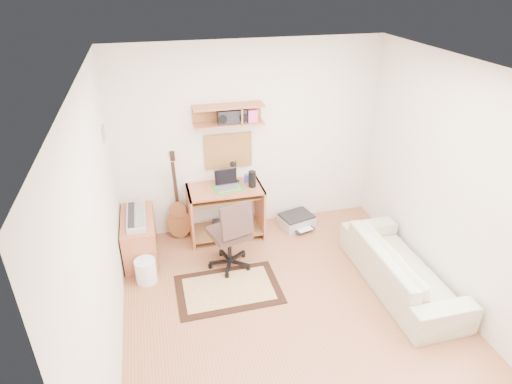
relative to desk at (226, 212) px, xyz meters
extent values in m
cube|color=#A56644|center=(0.41, -1.73, -0.38)|extent=(3.60, 4.00, 0.01)
cube|color=white|center=(0.41, -1.73, 2.23)|extent=(3.60, 4.00, 0.01)
cube|color=silver|center=(0.41, 0.28, 0.93)|extent=(3.60, 0.01, 2.60)
cube|color=silver|center=(-1.40, -1.73, 0.93)|extent=(0.01, 4.00, 2.60)
cube|color=silver|center=(2.21, -1.73, 0.93)|extent=(0.01, 4.00, 2.60)
cube|color=#BA6541|center=(0.11, 0.15, 1.32)|extent=(0.90, 0.25, 0.26)
cube|color=tan|center=(0.11, 0.25, 0.79)|extent=(0.64, 0.03, 0.49)
cube|color=#4C8CBF|center=(-1.38, -0.23, 1.34)|extent=(0.02, 0.20, 0.15)
cylinder|color=black|center=(0.36, -0.05, 0.49)|extent=(0.10, 0.10, 0.22)
cylinder|color=#3741A5|center=(0.33, 0.10, 0.43)|extent=(0.08, 0.08, 0.11)
cube|color=black|center=(0.15, 0.15, 1.30)|extent=(0.36, 0.16, 0.19)
cube|color=beige|center=(-0.20, -1.15, -0.37)|extent=(1.21, 0.81, 0.02)
cube|color=#BA6541|center=(-1.17, -0.18, -0.10)|extent=(0.40, 0.90, 0.55)
cube|color=#B2B5BA|center=(-1.17, -0.18, 0.21)|extent=(0.23, 0.73, 0.06)
cylinder|color=white|center=(-1.12, -0.75, -0.23)|extent=(0.28, 0.28, 0.30)
cube|color=#A5A8AA|center=(1.03, 0.00, -0.29)|extent=(0.54, 0.46, 0.17)
imported|color=#BBB794|center=(1.79, -1.56, -0.02)|extent=(0.54, 1.84, 0.72)
camera|label=1|loc=(-0.85, -5.08, 3.03)|focal=30.48mm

